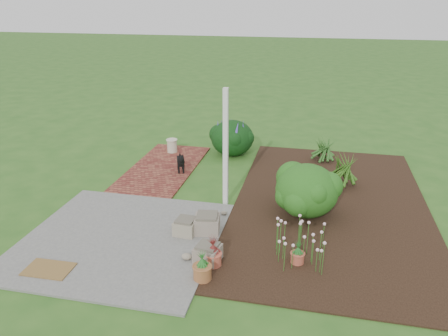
% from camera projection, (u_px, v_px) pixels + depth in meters
% --- Properties ---
extents(ground, '(80.00, 80.00, 0.00)m').
position_uv_depth(ground, '(211.00, 204.00, 9.33)').
color(ground, '#2B5B1C').
rests_on(ground, ground).
extents(concrete_patio, '(3.50, 3.50, 0.04)m').
position_uv_depth(concrete_patio, '(121.00, 239.00, 7.98)').
color(concrete_patio, '#626260').
rests_on(concrete_patio, ground).
extents(brick_path, '(1.60, 3.50, 0.04)m').
position_uv_depth(brick_path, '(163.00, 168.00, 11.25)').
color(brick_path, maroon).
rests_on(brick_path, ground).
extents(garden_bed, '(4.00, 7.00, 0.03)m').
position_uv_depth(garden_bed, '(330.00, 205.00, 9.27)').
color(garden_bed, black).
rests_on(garden_bed, ground).
extents(veranda_post, '(0.10, 0.10, 2.50)m').
position_uv_depth(veranda_post, '(226.00, 149.00, 8.90)').
color(veranda_post, white).
rests_on(veranda_post, ground).
extents(stone_trough_near, '(0.46, 0.46, 0.26)m').
position_uv_depth(stone_trough_near, '(208.00, 254.00, 7.24)').
color(stone_trough_near, gray).
rests_on(stone_trough_near, concrete_patio).
extents(stone_trough_mid, '(0.42, 0.42, 0.26)m').
position_uv_depth(stone_trough_mid, '(186.00, 227.00, 8.07)').
color(stone_trough_mid, gray).
rests_on(stone_trough_mid, concrete_patio).
extents(stone_trough_far, '(0.51, 0.51, 0.30)m').
position_uv_depth(stone_trough_far, '(207.00, 224.00, 8.13)').
color(stone_trough_far, gray).
rests_on(stone_trough_far, concrete_patio).
extents(coir_doormat, '(0.76, 0.50, 0.02)m').
position_uv_depth(coir_doormat, '(49.00, 269.00, 7.04)').
color(coir_doormat, brown).
rests_on(coir_doormat, concrete_patio).
extents(black_dog, '(0.31, 0.55, 0.49)m').
position_uv_depth(black_dog, '(181.00, 161.00, 10.82)').
color(black_dog, black).
rests_on(black_dog, brick_path).
extents(cream_ceramic_urn, '(0.32, 0.32, 0.37)m').
position_uv_depth(cream_ceramic_urn, '(172.00, 146.00, 12.26)').
color(cream_ceramic_urn, beige).
rests_on(cream_ceramic_urn, brick_path).
extents(evergreen_shrub, '(1.57, 1.57, 1.07)m').
position_uv_depth(evergreen_shrub, '(307.00, 189.00, 8.70)').
color(evergreen_shrub, '#123A0D').
rests_on(evergreen_shrub, garden_bed).
extents(agapanthus_clump_back, '(1.30, 1.30, 0.94)m').
position_uv_depth(agapanthus_clump_back, '(343.00, 166.00, 10.06)').
color(agapanthus_clump_back, '#103A0A').
rests_on(agapanthus_clump_back, garden_bed).
extents(agapanthus_clump_front, '(1.04, 1.04, 0.76)m').
position_uv_depth(agapanthus_clump_front, '(324.00, 147.00, 11.58)').
color(agapanthus_clump_front, '#103611').
rests_on(agapanthus_clump_front, garden_bed).
extents(pink_flower_patch, '(1.03, 1.03, 0.64)m').
position_uv_depth(pink_flower_patch, '(299.00, 242.00, 7.25)').
color(pink_flower_patch, '#113D0F').
rests_on(pink_flower_patch, garden_bed).
extents(terracotta_pot_bronze, '(0.35, 0.35, 0.22)m').
position_uv_depth(terracotta_pot_bronze, '(213.00, 259.00, 7.15)').
color(terracotta_pot_bronze, '#B6533D').
rests_on(terracotta_pot_bronze, garden_bed).
extents(terracotta_pot_small_left, '(0.27, 0.27, 0.18)m').
position_uv_depth(terracotta_pot_small_left, '(297.00, 258.00, 7.22)').
color(terracotta_pot_small_left, '#AB503A').
rests_on(terracotta_pot_small_left, garden_bed).
extents(terracotta_pot_small_right, '(0.32, 0.32, 0.24)m').
position_uv_depth(terracotta_pot_small_right, '(202.00, 272.00, 6.79)').
color(terracotta_pot_small_right, '#965B33').
rests_on(terracotta_pot_small_right, garden_bed).
extents(purple_flowering_bush, '(1.53, 1.53, 1.00)m').
position_uv_depth(purple_flowering_bush, '(232.00, 137.00, 12.10)').
color(purple_flowering_bush, black).
rests_on(purple_flowering_bush, ground).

